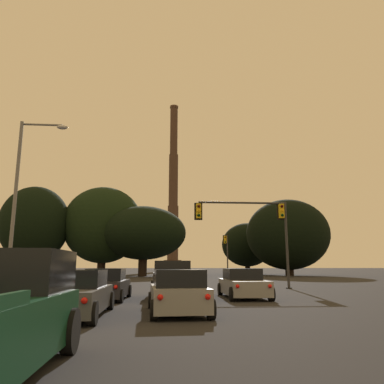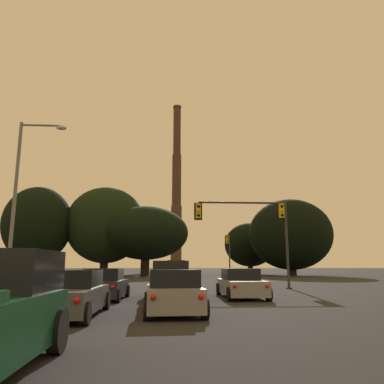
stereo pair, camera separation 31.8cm
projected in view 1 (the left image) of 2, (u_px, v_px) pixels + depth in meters
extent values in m
cube|color=black|center=(10.00, 271.00, 6.42)|extent=(1.85, 1.81, 0.72)
cylinder|color=black|center=(70.00, 331.00, 6.74)|extent=(0.23, 0.80, 0.80)
cube|color=#4C4F54|center=(75.00, 299.00, 11.70)|extent=(1.85, 4.62, 0.70)
cube|color=black|center=(77.00, 279.00, 12.05)|extent=(1.65, 2.22, 0.55)
cylinder|color=black|center=(61.00, 301.00, 13.44)|extent=(0.23, 0.64, 0.64)
cylinder|color=black|center=(110.00, 300.00, 13.59)|extent=(0.23, 0.64, 0.64)
cylinder|color=black|center=(24.00, 314.00, 9.72)|extent=(0.23, 0.64, 0.64)
cylinder|color=black|center=(93.00, 313.00, 9.88)|extent=(0.23, 0.64, 0.64)
sphere|color=red|center=(26.00, 301.00, 9.40)|extent=(0.17, 0.17, 0.17)
sphere|color=red|center=(84.00, 301.00, 9.53)|extent=(0.17, 0.17, 0.17)
cube|color=gray|center=(243.00, 287.00, 18.60)|extent=(1.84, 4.62, 0.70)
cube|color=black|center=(242.00, 274.00, 18.95)|extent=(1.64, 2.22, 0.55)
cylinder|color=black|center=(220.00, 289.00, 20.36)|extent=(0.23, 0.64, 0.64)
cylinder|color=black|center=(252.00, 289.00, 20.48)|extent=(0.23, 0.64, 0.64)
cylinder|color=black|center=(232.00, 294.00, 16.64)|extent=(0.23, 0.64, 0.64)
cylinder|color=black|center=(271.00, 294.00, 16.76)|extent=(0.23, 0.64, 0.64)
sphere|color=red|center=(238.00, 286.00, 16.31)|extent=(0.17, 0.17, 0.17)
sphere|color=red|center=(270.00, 286.00, 16.41)|extent=(0.17, 0.17, 0.17)
cube|color=#232328|center=(173.00, 285.00, 18.07)|extent=(2.13, 5.45, 0.88)
cube|color=black|center=(172.00, 268.00, 19.94)|extent=(1.88, 1.84, 0.72)
cube|color=#232328|center=(154.00, 274.00, 16.72)|extent=(0.16, 2.43, 0.16)
cube|color=#232328|center=(196.00, 274.00, 16.91)|extent=(0.16, 2.43, 0.16)
cylinder|color=black|center=(153.00, 288.00, 20.07)|extent=(0.24, 0.80, 0.80)
cylinder|color=black|center=(189.00, 288.00, 20.26)|extent=(0.24, 0.80, 0.80)
cylinder|color=black|center=(153.00, 294.00, 15.77)|extent=(0.24, 0.80, 0.80)
cylinder|color=black|center=(199.00, 293.00, 15.97)|extent=(0.24, 0.80, 0.80)
sphere|color=red|center=(157.00, 283.00, 15.37)|extent=(0.17, 0.17, 0.17)
sphere|color=red|center=(197.00, 283.00, 15.54)|extent=(0.17, 0.17, 0.17)
cube|color=gray|center=(178.00, 297.00, 12.53)|extent=(1.91, 4.08, 0.72)
cube|color=black|center=(179.00, 278.00, 12.26)|extent=(1.65, 1.97, 0.55)
cylinder|color=black|center=(151.00, 300.00, 13.96)|extent=(0.25, 0.61, 0.60)
cylinder|color=black|center=(196.00, 300.00, 14.17)|extent=(0.25, 0.61, 0.60)
cylinder|color=black|center=(154.00, 310.00, 10.79)|extent=(0.25, 0.61, 0.60)
cylinder|color=black|center=(211.00, 309.00, 11.01)|extent=(0.25, 0.61, 0.60)
sphere|color=red|center=(160.00, 297.00, 10.51)|extent=(0.17, 0.17, 0.17)
sphere|color=red|center=(208.00, 297.00, 10.68)|extent=(0.17, 0.17, 0.17)
cube|color=#232328|center=(107.00, 288.00, 17.56)|extent=(1.82, 4.04, 0.72)
cube|color=black|center=(106.00, 275.00, 17.29)|extent=(1.61, 1.94, 0.55)
cylinder|color=black|center=(96.00, 291.00, 19.06)|extent=(0.24, 0.61, 0.60)
cylinder|color=black|center=(129.00, 291.00, 19.15)|extent=(0.24, 0.61, 0.60)
cylinder|color=black|center=(81.00, 296.00, 15.88)|extent=(0.24, 0.61, 0.60)
cylinder|color=black|center=(120.00, 296.00, 15.97)|extent=(0.24, 0.61, 0.60)
sphere|color=red|center=(83.00, 287.00, 15.58)|extent=(0.17, 0.17, 0.17)
sphere|color=red|center=(116.00, 287.00, 15.65)|extent=(0.17, 0.17, 0.17)
cylinder|color=#2D2D30|center=(227.00, 256.00, 51.83)|extent=(0.18, 0.18, 5.85)
cylinder|color=black|center=(228.00, 277.00, 51.27)|extent=(0.40, 0.40, 0.10)
cube|color=yellow|center=(225.00, 240.00, 52.25)|extent=(0.34, 0.34, 1.04)
cube|color=black|center=(225.00, 240.00, 52.42)|extent=(0.58, 0.03, 1.25)
sphere|color=#320504|center=(225.00, 237.00, 52.12)|extent=(0.22, 0.22, 0.22)
sphere|color=#F2AD14|center=(225.00, 240.00, 52.06)|extent=(0.22, 0.22, 0.22)
sphere|color=black|center=(225.00, 242.00, 52.00)|extent=(0.22, 0.22, 0.22)
cylinder|color=#2D2D30|center=(287.00, 244.00, 26.68)|extent=(0.18, 0.18, 6.14)
cylinder|color=black|center=(289.00, 288.00, 26.09)|extent=(0.40, 0.40, 0.10)
cube|color=yellow|center=(281.00, 211.00, 27.12)|extent=(0.34, 0.34, 1.04)
cube|color=black|center=(281.00, 211.00, 27.30)|extent=(0.58, 0.03, 1.25)
sphere|color=#320504|center=(282.00, 206.00, 27.00)|extent=(0.22, 0.22, 0.22)
sphere|color=#F2AD14|center=(282.00, 211.00, 26.94)|extent=(0.22, 0.22, 0.22)
sphere|color=black|center=(282.00, 215.00, 26.87)|extent=(0.22, 0.22, 0.22)
cylinder|color=#2D2D30|center=(242.00, 203.00, 27.01)|extent=(6.33, 0.14, 0.14)
sphere|color=#2D2D30|center=(285.00, 203.00, 27.26)|extent=(0.18, 0.18, 0.18)
cube|color=yellow|center=(199.00, 211.00, 26.64)|extent=(0.34, 0.34, 1.04)
cube|color=black|center=(198.00, 211.00, 26.81)|extent=(0.58, 0.03, 1.25)
sphere|color=#320504|center=(199.00, 206.00, 26.52)|extent=(0.22, 0.22, 0.22)
sphere|color=#F2AD14|center=(199.00, 211.00, 26.45)|extent=(0.22, 0.22, 0.22)
sphere|color=black|center=(199.00, 215.00, 26.39)|extent=(0.22, 0.22, 0.22)
cylinder|color=slate|center=(14.00, 205.00, 21.17)|extent=(0.20, 0.20, 9.94)
cylinder|color=slate|center=(42.00, 125.00, 22.20)|extent=(2.34, 0.12, 0.12)
sphere|color=slate|center=(22.00, 124.00, 22.10)|extent=(0.20, 0.20, 0.20)
ellipsoid|color=silver|center=(62.00, 127.00, 22.26)|extent=(0.64, 0.36, 0.26)
cylinder|color=#3C2B22|center=(173.00, 265.00, 123.42)|extent=(5.82, 5.82, 3.48)
cylinder|color=#473328|center=(173.00, 233.00, 125.53)|extent=(3.64, 3.64, 18.16)
cylinder|color=#473328|center=(173.00, 180.00, 129.06)|extent=(3.13, 3.13, 18.16)
cylinder|color=#473328|center=(174.00, 130.00, 132.60)|extent=(2.62, 2.62, 18.16)
cylinder|color=#4E382C|center=(174.00, 107.00, 134.30)|extent=(2.93, 2.93, 0.70)
cylinder|color=black|center=(248.00, 268.00, 70.95)|extent=(0.96, 0.96, 2.48)
ellipsoid|color=black|center=(247.00, 245.00, 71.80)|extent=(9.63, 8.67, 8.26)
cylinder|color=black|center=(289.00, 268.00, 61.46)|extent=(1.38, 1.38, 2.39)
ellipsoid|color=black|center=(288.00, 234.00, 62.55)|extent=(13.82, 12.43, 11.68)
cylinder|color=black|center=(101.00, 265.00, 59.74)|extent=(1.28, 1.28, 3.53)
ellipsoid|color=black|center=(103.00, 225.00, 60.99)|extent=(12.81, 11.53, 12.38)
cylinder|color=black|center=(31.00, 265.00, 56.85)|extent=(1.06, 1.06, 3.54)
ellipsoid|color=black|center=(34.00, 224.00, 58.06)|extent=(10.60, 9.54, 11.78)
cylinder|color=black|center=(143.00, 265.00, 58.20)|extent=(1.35, 1.35, 3.55)
ellipsoid|color=black|center=(143.00, 233.00, 59.16)|extent=(13.47, 12.12, 8.40)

